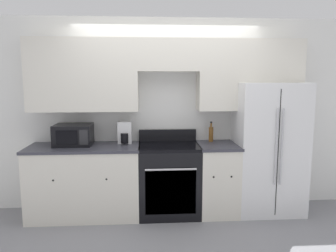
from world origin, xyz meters
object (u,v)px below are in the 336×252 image
at_px(refrigerator, 268,148).
at_px(microwave, 73,135).
at_px(bottle, 211,134).
at_px(oven_range, 169,179).

xyz_separation_m(refrigerator, microwave, (-2.57, 0.04, 0.20)).
xyz_separation_m(refrigerator, bottle, (-0.74, 0.16, 0.17)).
bearing_deg(oven_range, refrigerator, 1.61).
bearing_deg(microwave, refrigerator, -0.90).
relative_size(refrigerator, bottle, 6.30).
distance_m(microwave, bottle, 1.83).
relative_size(oven_range, microwave, 2.31).
bearing_deg(bottle, microwave, -176.23).
distance_m(refrigerator, bottle, 0.78).
height_order(oven_range, microwave, microwave).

